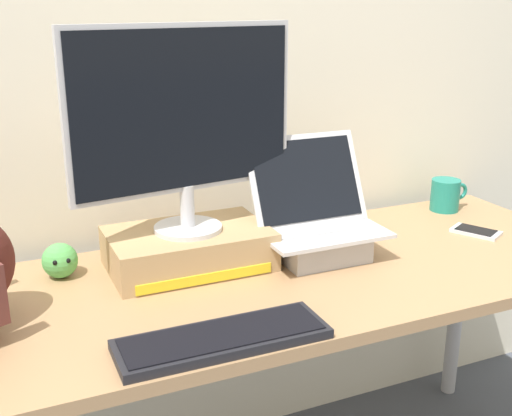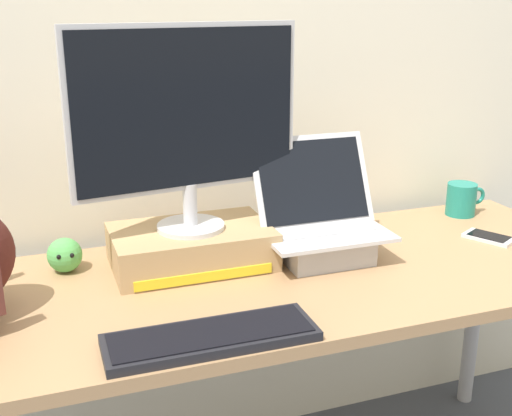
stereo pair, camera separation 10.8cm
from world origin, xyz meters
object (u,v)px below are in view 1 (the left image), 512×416
object	(u,v)px
toner_box_yellow	(189,248)
coffee_mug	(446,195)
open_laptop	(316,232)
external_keyboard	(223,339)
cell_phone	(476,232)
desktop_monitor	(185,120)
plush_toy	(60,260)

from	to	relation	value
toner_box_yellow	coffee_mug	distance (m)	0.91
toner_box_yellow	open_laptop	size ratio (longest dim) A/B	1.23
toner_box_yellow	open_laptop	bearing A→B (deg)	-10.78
external_keyboard	toner_box_yellow	bearing A→B (deg)	81.66
toner_box_yellow	cell_phone	distance (m)	0.85
open_laptop	coffee_mug	size ratio (longest dim) A/B	2.43
toner_box_yellow	desktop_monitor	xyz separation A→B (m)	(0.00, -0.00, 0.33)
toner_box_yellow	coffee_mug	xyz separation A→B (m)	(0.90, 0.10, 0.00)
desktop_monitor	coffee_mug	distance (m)	0.96
coffee_mug	plush_toy	size ratio (longest dim) A/B	1.54
coffee_mug	plush_toy	bearing A→B (deg)	-178.12
plush_toy	external_keyboard	bearing A→B (deg)	-62.05
desktop_monitor	cell_phone	distance (m)	0.92
toner_box_yellow	plush_toy	world-z (taller)	toner_box_yellow
open_laptop	coffee_mug	bearing A→B (deg)	16.75
external_keyboard	plush_toy	world-z (taller)	plush_toy
external_keyboard	coffee_mug	bearing A→B (deg)	28.18
open_laptop	coffee_mug	xyz separation A→B (m)	(0.57, 0.17, -0.01)
desktop_monitor	open_laptop	xyz separation A→B (m)	(0.33, -0.06, -0.31)
coffee_mug	plush_toy	distance (m)	1.21
desktop_monitor	external_keyboard	size ratio (longest dim) A/B	1.35
open_laptop	desktop_monitor	bearing A→B (deg)	169.79
desktop_monitor	open_laptop	distance (m)	0.46
external_keyboard	cell_phone	world-z (taller)	external_keyboard
toner_box_yellow	plush_toy	xyz separation A→B (m)	(-0.31, 0.06, -0.01)
open_laptop	cell_phone	size ratio (longest dim) A/B	2.13
open_laptop	coffee_mug	world-z (taller)	open_laptop
desktop_monitor	coffee_mug	bearing A→B (deg)	-1.10
toner_box_yellow	coffee_mug	world-z (taller)	coffee_mug
cell_phone	plush_toy	bearing A→B (deg)	143.21
toner_box_yellow	cell_phone	size ratio (longest dim) A/B	2.63
plush_toy	toner_box_yellow	bearing A→B (deg)	-11.75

